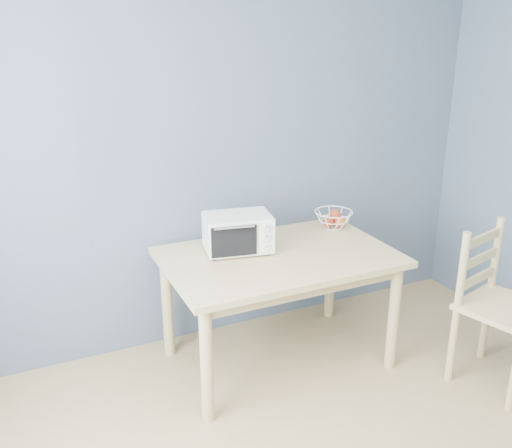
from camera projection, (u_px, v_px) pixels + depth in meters
name	position (u px, v px, depth m)	size (l,w,h in m)	color
room	(463.00, 297.00, 1.76)	(4.01, 4.51, 2.61)	tan
dining_table	(279.00, 269.00, 3.53)	(1.40, 0.90, 0.75)	tan
toaster_oven	(235.00, 233.00, 3.49)	(0.45, 0.35, 0.24)	silver
fruit_basket	(333.00, 219.00, 3.91)	(0.33, 0.33, 0.13)	white
dining_chair	(497.00, 309.00, 3.39)	(0.56, 0.56, 0.98)	tan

